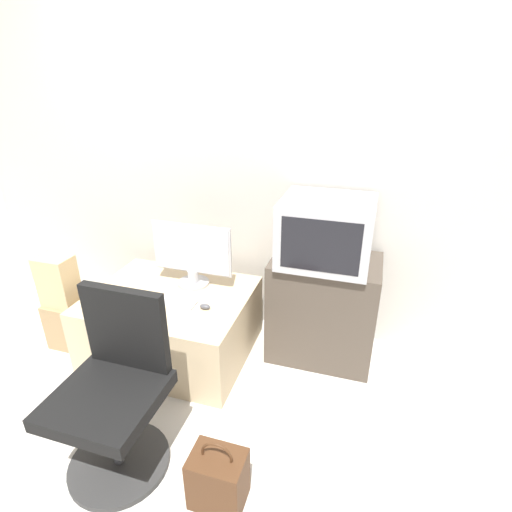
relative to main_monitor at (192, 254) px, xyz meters
The scene contains 12 objects.
ground_plane 1.18m from the main_monitor, 76.44° to the right, with size 12.00×12.00×0.00m, color beige.
wall_back 0.76m from the main_monitor, 60.16° to the left, with size 4.40×0.05×2.60m.
desk 0.50m from the main_monitor, 118.50° to the right, with size 1.04×0.84×0.46m.
side_stand 0.95m from the main_monitor, ahead, with size 0.69×0.46×0.72m.
main_monitor is the anchor object (origin of this frame).
keyboard 0.35m from the main_monitor, 97.32° to the right, with size 0.33×0.10×0.01m.
mouse 0.40m from the main_monitor, 53.12° to the right, with size 0.07×0.04×0.03m.
crt_tv 0.91m from the main_monitor, ahead, with size 0.55×0.49×0.40m.
office_chair 1.06m from the main_monitor, 86.23° to the right, with size 0.49×0.49×0.90m.
cardboard_box_lower 1.04m from the main_monitor, 158.43° to the right, with size 0.25×0.20×0.34m.
cardboard_box_upper 0.92m from the main_monitor, 158.43° to the right, with size 0.23×0.16×0.36m.
handbag 1.37m from the main_monitor, 60.88° to the right, with size 0.25×0.18×0.36m.
Camera 1 is at (0.90, -1.26, 1.81)m, focal length 28.00 mm.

